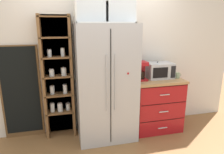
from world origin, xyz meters
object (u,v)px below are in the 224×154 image
Objects in this scene: microwave at (159,70)px; mug_sage at (178,75)px; mug_cream at (155,75)px; refrigerator at (106,83)px; chalkboard_menu at (21,93)px; coffee_maker at (141,71)px; bottle_clear at (157,71)px.

microwave is 0.32m from mug_sage.
mug_cream is (-0.35, 0.11, -0.00)m from mug_sage.
refrigerator is 15.29× the size of mug_cream.
refrigerator is 1.34m from chalkboard_menu.
mug_cream is (-0.05, 0.02, -0.08)m from microwave.
chalkboard_menu reaches higher than coffee_maker.
microwave reaches higher than mug_cream.
mug_sage is at bearing -8.91° from bottle_clear.
chalkboard_menu is (-1.89, 0.26, -0.31)m from coffee_maker.
mug_cream is (0.30, 0.06, -0.11)m from coffee_maker.
coffee_maker is 0.66m from mug_sage.
refrigerator reaches higher than coffee_maker.
refrigerator is at bearing 179.92° from mug_sage.
mug_sage is 0.37m from bottle_clear.
chalkboard_menu reaches higher than mug_cream.
refrigerator is 5.83× the size of coffee_maker.
microwave is at bearing 6.77° from coffee_maker.
coffee_maker is at bearing -178.71° from bottle_clear.
refrigerator is 0.96m from microwave.
microwave is 0.10m from mug_cream.
coffee_maker is at bearing -7.73° from chalkboard_menu.
refrigerator reaches higher than microwave.
mug_sage is 0.38× the size of bottle_clear.
bottle_clear is at bearing 3.46° from refrigerator.
chalkboard_menu is at bearing 166.79° from refrigerator.
coffee_maker is at bearing -168.10° from mug_cream.
bottle_clear is 0.19× the size of chalkboard_menu.
mug_sage is 2.57m from chalkboard_menu.
mug_sage reaches higher than mug_cream.
mug_sage is at bearing -0.08° from refrigerator.
chalkboard_menu is (-2.24, 0.21, -0.28)m from microwave.
bottle_clear is (-0.00, -0.06, 0.08)m from mug_cream.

